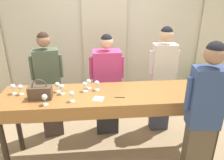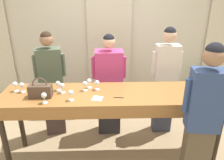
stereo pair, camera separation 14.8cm
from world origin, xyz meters
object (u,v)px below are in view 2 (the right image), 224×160
handbag (40,90)px  guest_olive_jacket (52,84)px  wine_bottle (214,87)px  guest_pink_top (109,86)px  wine_glass_center_right (22,85)px  wine_glass_back_left (44,96)px  wine_glass_center_left (85,84)px  wine_glass_back_mid (97,83)px  potted_plant (209,89)px  guest_cream_sweater (165,80)px  wine_glass_center_mid (198,78)px  wine_glass_near_host (58,84)px  wine_glass_front_right (89,81)px  wine_glass_front_left (15,85)px  wine_glass_front_mid (62,86)px  host_pouring (202,120)px  tasting_bar (112,101)px  wine_glass_back_right (71,93)px

handbag → guest_olive_jacket: 0.74m
wine_bottle → guest_pink_top: guest_pink_top is taller
wine_bottle → handbag: bearing=178.9°
wine_glass_center_right → wine_glass_back_left: size_ratio=1.00×
wine_glass_center_left → wine_glass_center_right: (-0.80, -0.02, 0.00)m
wine_glass_back_mid → potted_plant: (2.12, 1.13, -0.65)m
guest_pink_top → guest_cream_sweater: 0.90m
wine_glass_center_mid → wine_glass_near_host: 1.91m
wine_glass_front_right → potted_plant: wine_glass_front_right is taller
wine_glass_front_left → wine_glass_front_right: (0.95, 0.08, 0.00)m
wine_glass_front_mid → host_pouring: size_ratio=0.07×
tasting_bar → wine_glass_back_right: bearing=-162.5°
wine_glass_center_mid → host_pouring: size_ratio=0.07×
wine_bottle → wine_glass_front_left: wine_bottle is taller
guest_olive_jacket → guest_pink_top: bearing=0.0°
wine_glass_center_left → host_pouring: bearing=-26.2°
wine_glass_back_left → guest_pink_top: size_ratio=0.08×
guest_olive_jacket → host_pouring: bearing=-32.4°
wine_glass_near_host → wine_bottle: bearing=-6.3°
guest_pink_top → wine_glass_center_mid: bearing=-17.7°
wine_glass_front_mid → guest_pink_top: 0.90m
wine_glass_center_left → wine_glass_back_right: (-0.15, -0.26, -0.00)m
wine_glass_back_left → potted_plant: 3.17m
wine_glass_center_right → host_pouring: host_pouring is taller
wine_glass_back_left → guest_olive_jacket: (-0.13, 0.87, -0.23)m
wine_glass_back_mid → guest_pink_top: 0.62m
wine_glass_center_right → tasting_bar: bearing=-4.4°
wine_bottle → handbag: size_ratio=1.16×
guest_pink_top → potted_plant: 2.08m
wine_glass_front_right → guest_pink_top: size_ratio=0.08×
wine_glass_back_right → wine_glass_front_mid: bearing=123.3°
wine_glass_front_right → guest_cream_sweater: 1.27m
wine_glass_center_mid → wine_glass_back_left: same height
guest_pink_top → wine_glass_near_host: bearing=-141.7°
wine_glass_front_mid → wine_glass_center_left: 0.29m
wine_glass_center_left → host_pouring: 1.46m
wine_glass_front_left → wine_glass_center_mid: (2.46, 0.14, 0.00)m
wine_bottle → wine_glass_front_mid: 1.90m
handbag → wine_glass_back_left: size_ratio=2.09×
wine_bottle → wine_glass_back_right: size_ratio=2.42×
wine_glass_front_left → host_pouring: 2.30m
wine_glass_front_right → host_pouring: 1.45m
guest_pink_top → guest_cream_sweater: (0.89, -0.00, 0.10)m
tasting_bar → wine_glass_back_right: wine_glass_back_right is taller
wine_glass_near_host → potted_plant: 2.94m
wine_glass_front_mid → wine_glass_center_right: size_ratio=1.00×
wine_glass_center_mid → guest_olive_jacket: 2.18m
guest_olive_jacket → host_pouring: (1.88, -1.19, 0.08)m
wine_glass_front_mid → potted_plant: bearing=25.3°
wine_bottle → guest_olive_jacket: size_ratio=0.19×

